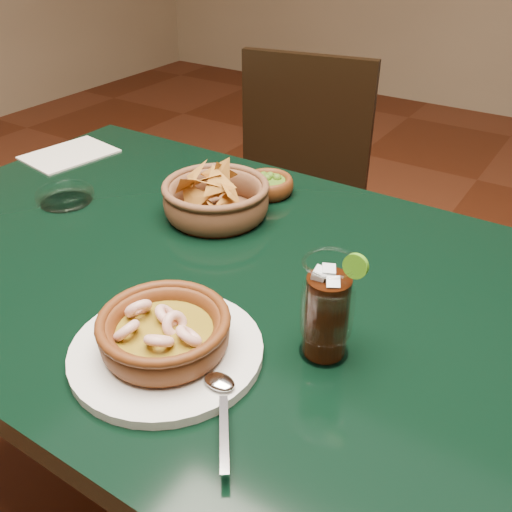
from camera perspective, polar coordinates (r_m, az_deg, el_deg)
The scene contains 8 objects.
dining_table at distance 1.02m, azimuth -5.99°, elevation -4.77°, with size 1.20×0.80×0.75m.
dining_chair at distance 1.71m, azimuth 3.45°, elevation 5.33°, with size 0.49×0.49×0.90m.
shrimp_plate at distance 0.75m, azimuth -9.07°, elevation -8.00°, with size 0.31×0.25×0.07m.
chip_basket at distance 1.07m, azimuth -4.04°, elevation 5.74°, with size 0.23×0.23×0.14m.
guacamole_ramekin at distance 1.16m, azimuth 1.18°, elevation 7.15°, with size 0.12×0.12×0.04m.
cola_drink at distance 0.73m, azimuth 7.11°, elevation -5.35°, with size 0.14×0.14×0.16m.
glass_ashtray at distance 1.19m, azimuth -18.54°, elevation 5.71°, with size 0.12×0.12×0.03m.
paper_menu at distance 1.43m, azimuth -18.17°, elevation 9.64°, with size 0.18×0.21×0.00m.
Camera 1 is at (0.53, -0.62, 1.26)m, focal length 40.00 mm.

